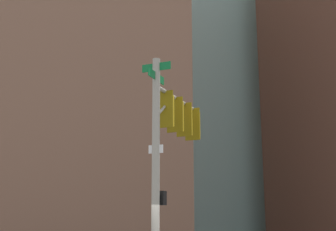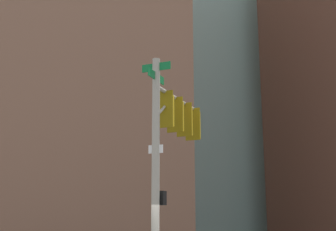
% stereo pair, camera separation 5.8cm
% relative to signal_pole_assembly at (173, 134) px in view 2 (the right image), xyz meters
% --- Properties ---
extents(signal_pole_assembly, '(2.97, 3.32, 6.82)m').
position_rel_signal_pole_assembly_xyz_m(signal_pole_assembly, '(0.00, 0.00, 0.00)').
color(signal_pole_assembly, '#9E998C').
rests_on(signal_pole_assembly, ground_plane).
extents(building_brick_nearside, '(21.59, 20.09, 37.69)m').
position_rel_signal_pole_assembly_xyz_m(building_brick_nearside, '(27.60, 0.15, 14.11)').
color(building_brick_nearside, '#845B47').
rests_on(building_brick_nearside, ground_plane).
extents(building_glass_tower, '(30.39, 29.44, 56.77)m').
position_rel_signal_pole_assembly_xyz_m(building_glass_tower, '(46.66, -26.71, 23.65)').
color(building_glass_tower, '#9EC6C1').
rests_on(building_glass_tower, ground_plane).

